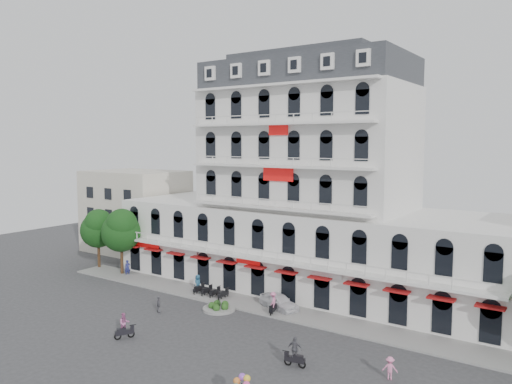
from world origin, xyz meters
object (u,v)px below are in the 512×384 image
object	(u,v)px
parked_car	(279,301)
rider_northeast	(295,351)
rider_center	(273,303)
rider_southwest	(124,325)

from	to	relation	value
parked_car	rider_northeast	distance (m)	12.56
rider_center	rider_northeast	bearing A→B (deg)	25.85
rider_center	parked_car	bearing A→B (deg)	177.83
rider_southwest	rider_northeast	distance (m)	14.66
rider_northeast	rider_center	bearing A→B (deg)	-57.88
parked_car	rider_center	world-z (taller)	rider_center
parked_car	rider_center	xyz separation A→B (m)	(0.36, -1.60, 0.39)
parked_car	rider_northeast	bearing A→B (deg)	-124.17
rider_northeast	rider_center	size ratio (longest dim) A/B	1.04
rider_southwest	rider_center	distance (m)	13.77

